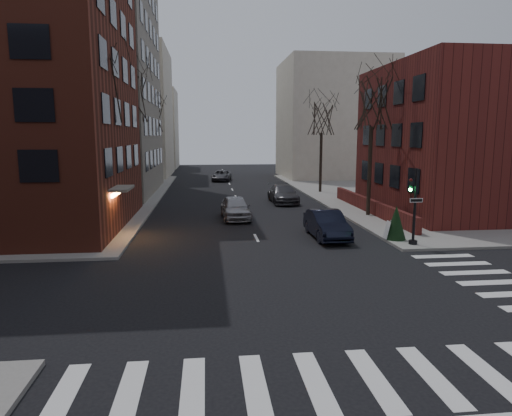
{
  "coord_description": "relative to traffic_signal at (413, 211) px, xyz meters",
  "views": [
    {
      "loc": [
        -2.81,
        -13.45,
        5.81
      ],
      "look_at": [
        -0.19,
        10.41,
        2.0
      ],
      "focal_mm": 32.0,
      "sensor_mm": 36.0,
      "label": 1
    }
  ],
  "objects": [
    {
      "name": "tree_right_a",
      "position": [
        0.86,
        9.01,
        6.12
      ],
      "size": [
        3.96,
        3.96,
        9.72
      ],
      "color": "#2D231C",
      "rests_on": "sidewalk_far_right"
    },
    {
      "name": "car_lane_gray",
      "position": [
        -4.08,
        16.64,
        -1.13
      ],
      "size": [
        2.26,
        5.41,
        1.56
      ],
      "primitive_type": "imported",
      "rotation": [
        0.0,
        0.0,
        0.01
      ],
      "color": "#3C3C41",
      "rests_on": "ground"
    },
    {
      "name": "tree_left_a",
      "position": [
        -16.74,
        5.01,
        6.56
      ],
      "size": [
        4.18,
        4.18,
        10.26
      ],
      "color": "#2D231C",
      "rests_on": "sidewalk_far_left"
    },
    {
      "name": "tree_left_b",
      "position": [
        -16.74,
        17.01,
        7.0
      ],
      "size": [
        4.4,
        4.4,
        10.8
      ],
      "color": "#2D231C",
      "rests_on": "sidewalk_far_left"
    },
    {
      "name": "tree_right_b",
      "position": [
        0.86,
        23.01,
        5.68
      ],
      "size": [
        3.74,
        3.74,
        9.18
      ],
      "color": "#2D231C",
      "rests_on": "sidewalk_far_right"
    },
    {
      "name": "building_distant_la",
      "position": [
        -22.94,
        46.01,
        7.09
      ],
      "size": [
        14.0,
        16.0,
        18.0
      ],
      "primitive_type": "cube",
      "color": "beige",
      "rests_on": "ground"
    },
    {
      "name": "building_distant_ra",
      "position": [
        7.06,
        41.01,
        6.09
      ],
      "size": [
        14.0,
        14.0,
        16.0
      ],
      "primitive_type": "cube",
      "color": "beige",
      "rests_on": "ground"
    },
    {
      "name": "tree_left_c",
      "position": [
        -16.74,
        31.01,
        6.12
      ],
      "size": [
        3.96,
        3.96,
        9.72
      ],
      "color": "#2D231C",
      "rests_on": "sidewalk_far_left"
    },
    {
      "name": "streetlamp_far",
      "position": [
        -16.14,
        33.01,
        2.33
      ],
      "size": [
        0.36,
        0.36,
        6.28
      ],
      "color": "black",
      "rests_on": "sidewalk_far_left"
    },
    {
      "name": "car_lane_far",
      "position": [
        -8.74,
        36.82,
        -1.22
      ],
      "size": [
        2.88,
        5.19,
        1.37
      ],
      "primitive_type": "imported",
      "rotation": [
        0.0,
        0.0,
        -0.13
      ],
      "color": "#424146",
      "rests_on": "ground"
    },
    {
      "name": "evergreen_shrub",
      "position": [
        -0.4,
        1.21,
        -0.82
      ],
      "size": [
        1.38,
        1.38,
        1.88
      ],
      "primitive_type": "cone",
      "rotation": [
        0.0,
        0.0,
        0.26
      ],
      "color": "black",
      "rests_on": "sidewalk_far_right"
    },
    {
      "name": "low_wall_right",
      "position": [
        1.36,
        10.01,
        -1.26
      ],
      "size": [
        0.35,
        16.0,
        1.0
      ],
      "primitive_type": "cube",
      "color": "#591D19",
      "rests_on": "sidewalk_far_right"
    },
    {
      "name": "building_left_tan",
      "position": [
        -24.94,
        25.01,
        12.09
      ],
      "size": [
        18.0,
        18.0,
        28.0
      ],
      "primitive_type": "cube",
      "color": "gray",
      "rests_on": "ground"
    },
    {
      "name": "building_distant_lb",
      "position": [
        -20.94,
        63.01,
        5.09
      ],
      "size": [
        10.0,
        12.0,
        14.0
      ],
      "primitive_type": "cube",
      "color": "beige",
      "rests_on": "ground"
    },
    {
      "name": "ground",
      "position": [
        -7.94,
        -8.99,
        -1.91
      ],
      "size": [
        160.0,
        160.0,
        0.0
      ],
      "primitive_type": "plane",
      "color": "black",
      "rests_on": "ground"
    },
    {
      "name": "parked_sedan",
      "position": [
        -3.94,
        2.56,
        -1.11
      ],
      "size": [
        1.75,
        4.84,
        1.59
      ],
      "primitive_type": "imported",
      "rotation": [
        0.0,
        0.0,
        0.01
      ],
      "color": "black",
      "rests_on": "ground"
    },
    {
      "name": "building_right_brick",
      "position": [
        8.56,
        10.01,
        3.59
      ],
      "size": [
        12.0,
        14.0,
        11.0
      ],
      "primitive_type": "cube",
      "color": "#591D19",
      "rests_on": "ground"
    },
    {
      "name": "car_lane_silver",
      "position": [
        -8.74,
        9.16,
        -1.1
      ],
      "size": [
        2.1,
        4.82,
        1.62
      ],
      "primitive_type": "imported",
      "rotation": [
        0.0,
        0.0,
        0.04
      ],
      "color": "#99999E",
      "rests_on": "ground"
    },
    {
      "name": "streetlamp_near",
      "position": [
        -16.14,
        13.01,
        2.33
      ],
      "size": [
        0.36,
        0.36,
        6.28
      ],
      "color": "black",
      "rests_on": "sidewalk_far_left"
    },
    {
      "name": "traffic_signal",
      "position": [
        0.0,
        0.0,
        0.0
      ],
      "size": [
        0.76,
        0.44,
        4.0
      ],
      "color": "black",
      "rests_on": "sidewalk_far_right"
    },
    {
      "name": "sandwich_board",
      "position": [
        -0.64,
        1.35,
        -1.25
      ],
      "size": [
        0.49,
        0.66,
        1.01
      ],
      "primitive_type": "cube",
      "rotation": [
        0.0,
        0.0,
        -0.07
      ],
      "color": "silver",
      "rests_on": "sidewalk_far_right"
    }
  ]
}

